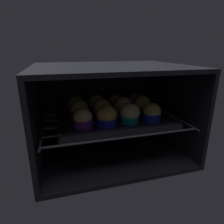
{
  "coord_description": "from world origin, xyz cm",
  "views": [
    {
      "loc": [
        -20.13,
        -51.4,
        41.33
      ],
      "look_at": [
        0.0,
        20.11,
        17.08
      ],
      "focal_mm": 30.89,
      "sensor_mm": 36.0,
      "label": 1
    }
  ],
  "objects": [
    {
      "name": "muffin_row2_col1",
      "position": [
        -4.61,
        28.72,
        18.46
      ],
      "size": [
        7.22,
        7.22,
        7.45
      ],
      "color": "#1928B7",
      "rests_on": "baking_tray"
    },
    {
      "name": "muffin_row0_col3",
      "position": [
        13.25,
        11.09,
        18.24
      ],
      "size": [
        6.76,
        6.76,
        7.08
      ],
      "color": "#1928B7",
      "rests_on": "baking_tray"
    },
    {
      "name": "muffin_row2_col3",
      "position": [
        13.0,
        28.77,
        18.23
      ],
      "size": [
        6.76,
        6.76,
        7.03
      ],
      "color": "#1928B7",
      "rests_on": "baking_tray"
    },
    {
      "name": "muffin_row1_col2",
      "position": [
        4.67,
        19.87,
        18.79
      ],
      "size": [
        7.23,
        7.23,
        7.97
      ],
      "color": "silver",
      "rests_on": "baking_tray"
    },
    {
      "name": "baking_tray",
      "position": [
        0.0,
        20.11,
        14.67
      ],
      "size": [
        43.0,
        34.28,
        2.2
      ],
      "color": "black",
      "rests_on": "oven_rack"
    },
    {
      "name": "muffin_row2_col0",
      "position": [
        -13.36,
        28.61,
        18.45
      ],
      "size": [
        7.03,
        7.03,
        7.76
      ],
      "color": "#0C8C84",
      "rests_on": "baking_tray"
    },
    {
      "name": "muffin_row0_col0",
      "position": [
        -12.89,
        11.74,
        18.21
      ],
      "size": [
        6.76,
        6.76,
        6.94
      ],
      "color": "#7A238C",
      "rests_on": "baking_tray"
    },
    {
      "name": "muffin_row0_col1",
      "position": [
        -4.44,
        11.35,
        18.51
      ],
      "size": [
        7.15,
        7.15,
        7.57
      ],
      "color": "#1928B7",
      "rests_on": "baking_tray"
    },
    {
      "name": "muffin_row1_col0",
      "position": [
        -13.08,
        19.88,
        18.83
      ],
      "size": [
        6.95,
        6.95,
        7.94
      ],
      "color": "red",
      "rests_on": "baking_tray"
    },
    {
      "name": "muffin_row0_col2",
      "position": [
        4.48,
        11.68,
        18.56
      ],
      "size": [
        7.26,
        7.26,
        7.61
      ],
      "color": "#0C8C84",
      "rests_on": "baking_tray"
    },
    {
      "name": "muffin_row1_col3",
      "position": [
        13.22,
        20.19,
        18.73
      ],
      "size": [
        7.22,
        7.22,
        7.93
      ],
      "color": "#0C8C84",
      "rests_on": "baking_tray"
    },
    {
      "name": "oven_cavity",
      "position": [
        0.0,
        26.25,
        17.0
      ],
      "size": [
        59.0,
        47.0,
        37.0
      ],
      "color": "black",
      "rests_on": "ground"
    },
    {
      "name": "muffin_row2_col2",
      "position": [
        4.0,
        28.76,
        18.34
      ],
      "size": [
        6.89,
        6.89,
        7.43
      ],
      "color": "red",
      "rests_on": "baking_tray"
    },
    {
      "name": "muffin_row1_col1",
      "position": [
        -4.08,
        19.96,
        18.6
      ],
      "size": [
        7.12,
        7.12,
        7.65
      ],
      "color": "#7A238C",
      "rests_on": "baking_tray"
    },
    {
      "name": "oven_rack",
      "position": [
        0.0,
        22.0,
        13.6
      ],
      "size": [
        54.8,
        42.0,
        0.8
      ],
      "color": "#51515B",
      "rests_on": "oven_cavity"
    }
  ]
}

